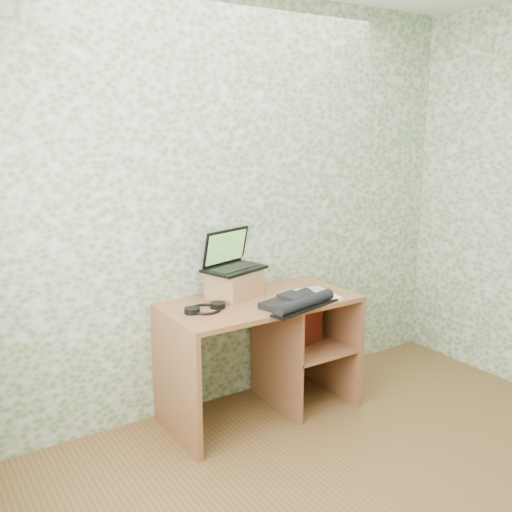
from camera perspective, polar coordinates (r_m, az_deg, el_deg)
wall_back at (r=3.65m, az=-2.22°, el=5.08°), size 3.50×0.00×3.50m
desk at (r=3.67m, az=1.22°, el=-8.12°), size 1.20×0.60×0.75m
riser at (r=3.56m, az=-2.19°, el=-2.77°), size 0.35×0.31×0.17m
laptop at (r=3.55m, az=-2.54°, el=-0.39°), size 0.42×0.35×0.24m
keyboard at (r=3.41m, az=4.25°, el=-4.56°), size 0.52×0.36×0.07m
headphones at (r=3.33m, az=-5.10°, el=-5.25°), size 0.26×0.20×0.03m
notepad at (r=3.62m, az=6.11°, el=-3.86°), size 0.23×0.30×0.01m
mouse at (r=3.57m, az=6.16°, el=-3.69°), size 0.08×0.11×0.04m
pen at (r=3.67m, az=6.04°, el=-3.46°), size 0.06×0.12×0.01m
red_box at (r=3.77m, az=4.91°, el=-6.41°), size 0.28×0.15×0.33m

